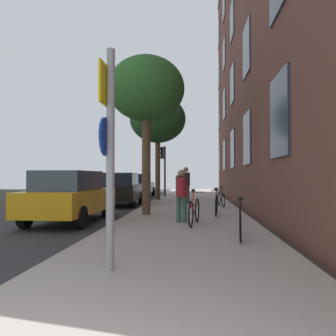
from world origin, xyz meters
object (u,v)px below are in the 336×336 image
object	(u,v)px
tree_far	(158,120)
bicycle_3	(221,198)
pedestrian_0	(182,192)
pedestrian_1	(186,183)
tree_near	(146,90)
bicycle_0	(240,222)
car_0	(70,196)
sign_post	(109,143)
bicycle_2	(216,204)
bicycle_1	(194,211)
car_1	(121,189)
traffic_light	(163,162)
pedestrian_2	(179,183)
car_2	(139,185)

from	to	relation	value
tree_far	bicycle_3	world-z (taller)	tree_far
pedestrian_0	pedestrian_1	bearing A→B (deg)	90.48
tree_near	pedestrian_0	distance (m)	4.28
bicycle_3	pedestrian_0	bearing A→B (deg)	-106.41
bicycle_0	car_0	size ratio (longest dim) A/B	0.37
tree_near	tree_far	bearing A→B (deg)	93.18
sign_post	pedestrian_1	distance (m)	11.81
bicycle_2	car_0	bearing A→B (deg)	-163.26
tree_far	bicycle_1	bearing A→B (deg)	-77.79
tree_far	car_0	world-z (taller)	tree_far
car_1	pedestrian_1	bearing A→B (deg)	2.68
car_0	bicycle_1	bearing A→B (deg)	-14.33
traffic_light	pedestrian_2	distance (m)	2.81
pedestrian_2	car_1	size ratio (longest dim) A/B	0.41
bicycle_1	bicycle_2	size ratio (longest dim) A/B	1.01
car_2	pedestrian_2	bearing A→B (deg)	-47.58
traffic_light	bicycle_1	bearing A→B (deg)	-80.85
pedestrian_0	car_0	size ratio (longest dim) A/B	0.36
tree_near	pedestrian_0	world-z (taller)	tree_near
sign_post	tree_near	xyz separation A→B (m)	(-0.48, 7.01, 2.60)
bicycle_1	bicycle_3	distance (m)	5.85
bicycle_0	sign_post	bearing A→B (deg)	-130.06
bicycle_0	car_1	distance (m)	10.09
sign_post	pedestrian_1	size ratio (longest dim) A/B	1.78
bicycle_1	car_1	bearing A→B (deg)	117.20
bicycle_0	car_2	world-z (taller)	car_2
car_1	pedestrian_0	bearing A→B (deg)	-63.69
traffic_light	car_0	xyz separation A→B (m)	(-1.82, -12.03, -1.60)
pedestrian_2	car_0	xyz separation A→B (m)	(-2.99, -9.88, -0.22)
sign_post	traffic_light	distance (m)	17.61
car_1	tree_far	bearing A→B (deg)	60.76
pedestrian_1	pedestrian_2	distance (m)	3.72
bicycle_2	car_2	xyz separation A→B (m)	(-4.73, 11.81, 0.36)
pedestrian_0	pedestrian_2	xyz separation A→B (m)	(-0.56, 10.42, 0.06)
car_0	car_2	world-z (taller)	same
bicycle_1	car_0	size ratio (longest dim) A/B	0.41
tree_near	bicycle_1	xyz separation A→B (m)	(1.70, -2.45, -4.03)
car_2	pedestrian_1	bearing A→B (deg)	-63.18
bicycle_1	pedestrian_0	bearing A→B (deg)	128.36
tree_far	bicycle_3	xyz separation A→B (m)	(3.29, -4.03, -4.26)
bicycle_0	bicycle_3	xyz separation A→B (m)	(0.18, 7.63, 0.01)
sign_post	bicycle_2	world-z (taller)	sign_post
bicycle_2	car_1	size ratio (longest dim) A/B	0.43
sign_post	car_0	xyz separation A→B (m)	(-2.69, 5.55, -1.10)
pedestrian_0	car_2	world-z (taller)	pedestrian_0
sign_post	pedestrian_2	world-z (taller)	sign_post
tree_near	car_2	size ratio (longest dim) A/B	1.31
bicycle_0	pedestrian_1	distance (m)	9.25
pedestrian_0	bicycle_2	bearing A→B (deg)	59.82
tree_near	car_1	xyz separation A→B (m)	(-1.92, 4.60, -3.70)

